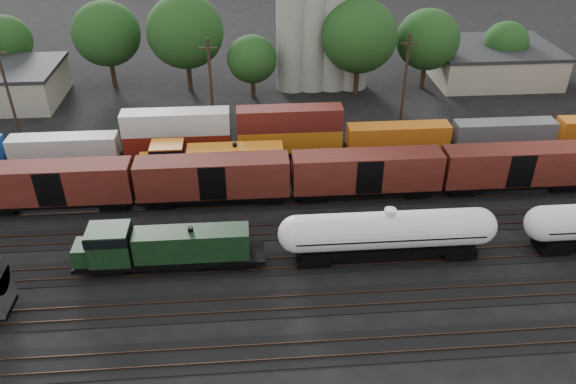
{
  "coord_description": "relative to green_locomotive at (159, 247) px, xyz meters",
  "views": [
    {
      "loc": [
        -7.58,
        -43.15,
        31.38
      ],
      "look_at": [
        -4.12,
        2.0,
        3.0
      ],
      "focal_mm": 35.0,
      "sensor_mm": 36.0,
      "label": 1
    }
  ],
  "objects": [
    {
      "name": "utility_poles",
      "position": [
        15.56,
        27.0,
        3.78
      ],
      "size": [
        122.2,
        0.36,
        12.0
      ],
      "color": "black",
      "rests_on": "ground"
    },
    {
      "name": "green_locomotive",
      "position": [
        0.0,
        0.0,
        0.0
      ],
      "size": [
        16.01,
        2.83,
        4.24
      ],
      "color": "black",
      "rests_on": "ground"
    },
    {
      "name": "industrial_sheds",
      "position": [
        22.19,
        40.25,
        0.13
      ],
      "size": [
        119.38,
        17.26,
        5.1
      ],
      "color": "#9E937F",
      "rests_on": "ground"
    },
    {
      "name": "tree_band",
      "position": [
        11.0,
        40.68,
        5.17
      ],
      "size": [
        167.1,
        21.14,
        13.81
      ],
      "color": "black",
      "rests_on": "ground"
    },
    {
      "name": "container_wall",
      "position": [
        16.14,
        20.0,
        -0.19
      ],
      "size": [
        160.0,
        2.6,
        5.8
      ],
      "color": "black",
      "rests_on": "ground"
    },
    {
      "name": "grain_silo",
      "position": [
        18.85,
        41.0,
        8.83
      ],
      "size": [
        13.4,
        5.0,
        29.0
      ],
      "color": "#9A978D",
      "rests_on": "ground"
    },
    {
      "name": "orange_locomotive",
      "position": [
        3.52,
        15.0,
        -0.01
      ],
      "size": [
        16.93,
        2.82,
        4.23
      ],
      "color": "black",
      "rests_on": "ground"
    },
    {
      "name": "tank_car_a",
      "position": [
        19.51,
        -0.0,
        0.5
      ],
      "size": [
        18.97,
        3.4,
        4.97
      ],
      "color": "white",
      "rests_on": "ground"
    },
    {
      "name": "tracks",
      "position": [
        15.56,
        5.0,
        -2.38
      ],
      "size": [
        180.0,
        33.2,
        0.2
      ],
      "color": "black",
      "rests_on": "ground"
    },
    {
      "name": "ground",
      "position": [
        15.56,
        5.0,
        -2.43
      ],
      "size": [
        600.0,
        600.0,
        0.0
      ],
      "primitive_type": "plane",
      "color": "black"
    },
    {
      "name": "boxcar_string",
      "position": [
        -3.48,
        10.0,
        0.69
      ],
      "size": [
        122.8,
        2.9,
        4.2
      ],
      "color": "black",
      "rests_on": "ground"
    }
  ]
}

